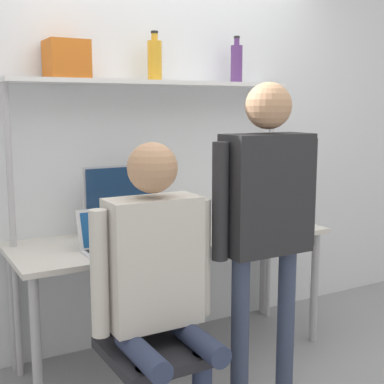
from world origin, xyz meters
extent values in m
plane|color=gray|center=(0.00, 0.00, 0.00)|extent=(12.00, 12.00, 0.00)
cube|color=silver|center=(0.00, 0.72, 1.35)|extent=(8.00, 0.06, 2.70)
cube|color=beige|center=(0.00, 0.35, 0.75)|extent=(1.91, 0.67, 0.03)
cylinder|color=#A5A5AA|center=(-0.89, 0.08, 0.37)|extent=(0.05, 0.05, 0.73)
cylinder|color=#A5A5AA|center=(0.89, 0.08, 0.37)|extent=(0.05, 0.05, 0.73)
cylinder|color=#A5A5AA|center=(-0.89, 0.63, 0.37)|extent=(0.05, 0.05, 0.73)
cylinder|color=#A5A5AA|center=(0.89, 0.63, 0.37)|extent=(0.05, 0.05, 0.73)
cube|color=white|center=(0.00, 0.56, 1.67)|extent=(1.81, 0.24, 0.02)
cylinder|color=#B2B2B7|center=(-0.89, 0.56, 0.84)|extent=(0.04, 0.04, 1.68)
cylinder|color=#B2B2B7|center=(0.89, 0.56, 0.84)|extent=(0.04, 0.04, 1.68)
cylinder|color=#B7B7BC|center=(-0.25, 0.53, 0.77)|extent=(0.16, 0.16, 0.01)
cylinder|color=#B7B7BC|center=(-0.25, 0.53, 0.83)|extent=(0.06, 0.06, 0.10)
cube|color=#B7B7BC|center=(-0.25, 0.54, 1.02)|extent=(0.48, 0.01, 0.32)
cube|color=navy|center=(-0.25, 0.53, 1.02)|extent=(0.45, 0.02, 0.29)
cube|color=silver|center=(-0.44, 0.21, 0.77)|extent=(0.33, 0.21, 0.01)
cube|color=black|center=(-0.44, 0.19, 0.77)|extent=(0.28, 0.12, 0.00)
cube|color=silver|center=(-0.44, 0.29, 0.88)|extent=(0.33, 0.07, 0.21)
cube|color=#194C8C|center=(-0.44, 0.28, 0.87)|extent=(0.29, 0.06, 0.18)
cube|color=#264C8C|center=(-0.18, 0.22, 0.77)|extent=(0.07, 0.15, 0.01)
cube|color=black|center=(-0.18, 0.22, 0.77)|extent=(0.06, 0.13, 0.00)
cube|color=#26262B|center=(-0.45, -0.37, 0.44)|extent=(0.47, 0.47, 0.05)
cube|color=#26262B|center=(-0.46, -0.16, 0.69)|extent=(0.41, 0.05, 0.45)
cylinder|color=#2D3856|center=(-0.59, -0.51, 0.51)|extent=(0.10, 0.38, 0.10)
cylinder|color=#2D3856|center=(-0.32, -0.51, 0.51)|extent=(0.10, 0.38, 0.10)
cube|color=beige|center=(-0.45, -0.34, 0.84)|extent=(0.42, 0.20, 0.58)
cylinder|color=beige|center=(-0.71, -0.34, 0.83)|extent=(0.08, 0.08, 0.55)
cylinder|color=beige|center=(-0.20, -0.34, 0.83)|extent=(0.08, 0.08, 0.55)
sphere|color=tan|center=(-0.45, -0.34, 1.27)|extent=(0.22, 0.22, 0.22)
cylinder|color=#38425B|center=(-0.01, -0.38, 0.41)|extent=(0.09, 0.09, 0.82)
cylinder|color=#38425B|center=(0.28, -0.38, 0.41)|extent=(0.09, 0.09, 0.82)
cube|color=#262628|center=(0.13, -0.38, 1.11)|extent=(0.44, 0.20, 0.58)
cylinder|color=#262628|center=(-0.13, -0.38, 1.10)|extent=(0.08, 0.08, 0.55)
cylinder|color=#262628|center=(0.40, -0.38, 1.10)|extent=(0.08, 0.08, 0.55)
sphere|color=tan|center=(0.13, -0.38, 1.53)|extent=(0.22, 0.22, 0.22)
cylinder|color=#593372|center=(0.58, 0.56, 1.80)|extent=(0.08, 0.08, 0.24)
cylinder|color=#593372|center=(0.58, 0.56, 1.94)|extent=(0.03, 0.03, 0.04)
cylinder|color=black|center=(0.58, 0.56, 1.97)|extent=(0.04, 0.04, 0.01)
cylinder|color=gold|center=(-0.01, 0.56, 1.80)|extent=(0.09, 0.09, 0.23)
cylinder|color=gold|center=(-0.01, 0.56, 1.94)|extent=(0.04, 0.04, 0.04)
cylinder|color=black|center=(-0.01, 0.56, 1.97)|extent=(0.04, 0.04, 0.01)
cube|color=#D1661E|center=(-0.55, 0.56, 1.79)|extent=(0.22, 0.22, 0.21)
camera|label=1|loc=(-1.43, -2.43, 1.53)|focal=50.00mm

